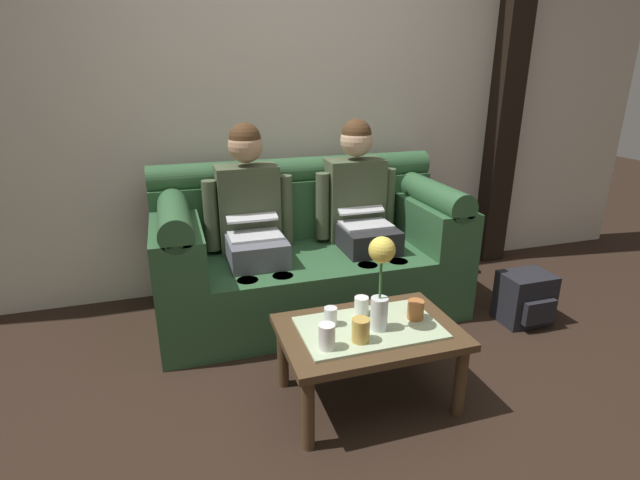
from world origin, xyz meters
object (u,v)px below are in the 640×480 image
object	(u,v)px
person_left	(251,218)
cup_far_left	(327,336)
backpack_right	(525,298)
cup_near_right	(416,310)
couch	(308,254)
person_right	(360,208)
cup_far_center	(331,316)
coffee_table	(369,338)
flower_vase	(381,275)
cup_near_left	(361,306)
cup_far_right	(361,330)

from	to	relation	value
person_left	cup_far_left	xyz separation A→B (m)	(0.11, -1.14, -0.20)
cup_far_left	backpack_right	size ratio (longest dim) A/B	0.35
cup_near_right	couch	bearing A→B (deg)	103.13
couch	person_right	bearing A→B (deg)	-0.28
cup_far_left	cup_far_center	bearing A→B (deg)	66.55
cup_far_left	backpack_right	distance (m)	1.61
coffee_table	cup_near_right	bearing A→B (deg)	1.35
flower_vase	person_right	bearing A→B (deg)	72.76
cup_near_right	backpack_right	size ratio (longest dim) A/B	0.28
flower_vase	cup_near_right	size ratio (longest dim) A/B	4.86
couch	cup_far_center	world-z (taller)	couch
person_right	cup_near_right	bearing A→B (deg)	-96.78
cup_near_left	backpack_right	world-z (taller)	cup_near_left
cup_near_right	cup_far_right	distance (m)	0.34
cup_far_right	cup_near_right	bearing A→B (deg)	18.55
couch	cup_far_right	distance (m)	1.14
cup_far_left	cup_near_left	bearing A→B (deg)	42.59
coffee_table	cup_far_left	distance (m)	0.30
cup_far_center	backpack_right	xyz separation A→B (m)	(1.41, 0.34, -0.28)
flower_vase	cup_far_center	xyz separation A→B (m)	(-0.20, 0.10, -0.23)
coffee_table	flower_vase	size ratio (longest dim) A/B	1.85
coffee_table	cup_far_center	world-z (taller)	cup_far_center
flower_vase	backpack_right	world-z (taller)	flower_vase
cup_near_right	cup_far_left	distance (m)	0.50
person_left	couch	bearing A→B (deg)	0.31
coffee_table	person_left	bearing A→B (deg)	109.32
cup_near_left	cup_far_left	size ratio (longest dim) A/B	0.81
person_left	cup_far_right	world-z (taller)	person_left
coffee_table	cup_near_right	size ratio (longest dim) A/B	9.02
couch	person_right	world-z (taller)	person_right
person_left	cup_near_right	xyz separation A→B (m)	(0.60, -1.02, -0.21)
couch	flower_vase	distance (m)	1.10
person_left	coffee_table	distance (m)	1.13
person_left	flower_vase	distance (m)	1.12
cup_near_left	cup_far_center	world-z (taller)	cup_near_left
coffee_table	cup_far_center	xyz separation A→B (m)	(-0.17, 0.07, 0.11)
person_left	cup_far_center	xyz separation A→B (m)	(0.19, -0.96, -0.22)
flower_vase	cup_far_right	size ratio (longest dim) A/B	4.18
cup_near_left	cup_far_left	distance (m)	0.34
couch	cup_far_right	xyz separation A→B (m)	(-0.09, -1.13, 0.07)
backpack_right	coffee_table	bearing A→B (deg)	-161.77
person_right	cup_far_right	bearing A→B (deg)	-111.56
cup_far_center	person_right	bearing A→B (deg)	61.18
couch	cup_far_left	xyz separation A→B (m)	(-0.25, -1.14, 0.08)
person_left	coffee_table	bearing A→B (deg)	-70.68
person_left	cup_near_right	size ratio (longest dim) A/B	13.32
couch	cup_far_right	world-z (taller)	couch
person_right	cup_far_center	size ratio (longest dim) A/B	13.90
coffee_table	person_right	bearing A→B (deg)	70.68
flower_vase	cup_far_right	distance (m)	0.26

